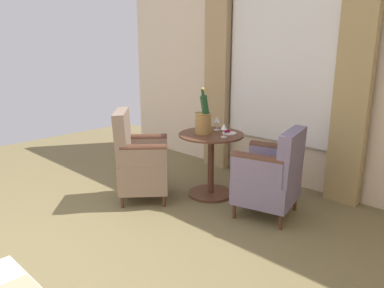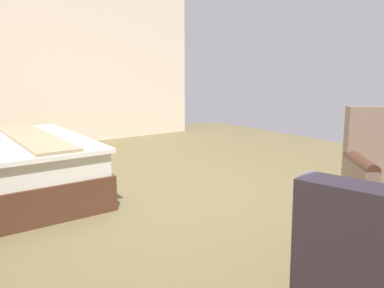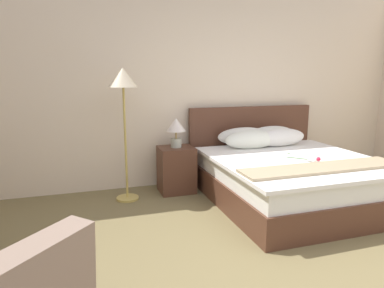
{
  "view_description": "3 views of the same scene",
  "coord_description": "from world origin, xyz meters",
  "px_view_note": "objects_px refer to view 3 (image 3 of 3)",
  "views": [
    {
      "loc": [
        0.55,
        2.37,
        1.67
      ],
      "look_at": [
        -1.09,
        0.78,
        1.05
      ],
      "focal_mm": 35.0,
      "sensor_mm": 36.0,
      "label": 1
    },
    {
      "loc": [
        -2.99,
        1.76,
        1.22
      ],
      "look_at": [
        -1.12,
        0.4,
        0.77
      ],
      "focal_mm": 35.0,
      "sensor_mm": 36.0,
      "label": 2
    },
    {
      "loc": [
        -1.5,
        -2.01,
        1.54
      ],
      "look_at": [
        -0.66,
        0.59,
        1.0
      ],
      "focal_mm": 32.0,
      "sensor_mm": 36.0,
      "label": 3
    }
  ],
  "objects_px": {
    "bed": "(286,174)",
    "nightstand": "(176,169)",
    "bedside_lamp": "(176,128)",
    "floor_lamp_brass": "(123,89)"
  },
  "relations": [
    {
      "from": "bed",
      "to": "nightstand",
      "type": "distance_m",
      "value": 1.43
    },
    {
      "from": "nightstand",
      "to": "bedside_lamp",
      "type": "relative_size",
      "value": 1.57
    },
    {
      "from": "bed",
      "to": "floor_lamp_brass",
      "type": "xyz_separation_m",
      "value": [
        -1.91,
        0.61,
        1.05
      ]
    },
    {
      "from": "nightstand",
      "to": "floor_lamp_brass",
      "type": "distance_m",
      "value": 1.28
    },
    {
      "from": "bed",
      "to": "floor_lamp_brass",
      "type": "bearing_deg",
      "value": 162.39
    },
    {
      "from": "floor_lamp_brass",
      "to": "bedside_lamp",
      "type": "bearing_deg",
      "value": 9.12
    },
    {
      "from": "bed",
      "to": "bedside_lamp",
      "type": "relative_size",
      "value": 5.52
    },
    {
      "from": "bedside_lamp",
      "to": "floor_lamp_brass",
      "type": "relative_size",
      "value": 0.24
    },
    {
      "from": "bed",
      "to": "nightstand",
      "type": "xyz_separation_m",
      "value": [
        -1.24,
        0.72,
        -0.03
      ]
    },
    {
      "from": "bedside_lamp",
      "to": "bed",
      "type": "bearing_deg",
      "value": -30.05
    }
  ]
}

